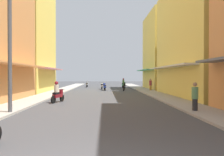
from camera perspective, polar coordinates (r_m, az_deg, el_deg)
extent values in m
plane|color=#424244|center=(23.67, -2.37, -4.19)|extent=(105.46, 105.46, 0.00)
cube|color=#ADA89E|center=(24.33, -15.50, -3.94)|extent=(2.13, 55.94, 0.12)
cube|color=#9E9991|center=(24.26, 10.80, -3.94)|extent=(2.13, 55.94, 0.12)
cube|color=#D88C4C|center=(17.69, -22.64, 3.21)|extent=(1.10, 8.90, 0.12)
cube|color=#EFD159|center=(28.80, -22.42, 14.35)|extent=(6.00, 8.70, 17.69)
cube|color=#B7727F|center=(26.97, -15.37, 2.33)|extent=(1.10, 7.83, 0.12)
cube|color=#EFD159|center=(22.60, 23.01, 9.48)|extent=(6.00, 12.64, 10.97)
cube|color=silver|center=(21.11, 14.33, 2.81)|extent=(1.10, 11.37, 0.12)
cube|color=#EFD159|center=(33.51, 14.44, 6.64)|extent=(6.00, 8.91, 11.03)
cube|color=#4CB28C|center=(32.52, 8.50, 2.05)|extent=(1.10, 8.02, 0.12)
cylinder|color=black|center=(29.37, 3.23, -2.71)|extent=(0.17, 0.57, 0.56)
cylinder|color=black|center=(28.13, 3.04, -2.86)|extent=(0.17, 0.57, 0.56)
cube|color=black|center=(28.69, 3.13, -2.35)|extent=(0.44, 1.03, 0.24)
cube|color=black|center=(28.48, 3.10, -1.97)|extent=(0.37, 0.60, 0.14)
cylinder|color=black|center=(29.23, 3.21, -1.90)|extent=(0.28, 0.28, 0.45)
cylinder|color=black|center=(29.22, 3.21, -1.41)|extent=(0.55, 0.12, 0.03)
cylinder|color=black|center=(17.26, -12.92, -5.07)|extent=(0.25, 0.56, 0.56)
cylinder|color=black|center=(16.18, -15.05, -5.45)|extent=(0.25, 0.56, 0.56)
cube|color=maroon|center=(16.65, -14.04, -4.52)|extent=(0.57, 1.04, 0.24)
cube|color=black|center=(16.46, -14.39, -3.88)|extent=(0.44, 0.62, 0.14)
cylinder|color=maroon|center=(17.11, -13.12, -3.71)|extent=(0.28, 0.28, 0.45)
cylinder|color=black|center=(17.10, -13.13, -2.87)|extent=(0.53, 0.20, 0.03)
cylinder|color=beige|center=(16.48, -14.30, -2.65)|extent=(0.34, 0.34, 0.55)
sphere|color=maroon|center=(16.46, -14.31, -1.26)|extent=(0.26, 0.26, 0.26)
cylinder|color=black|center=(38.39, -6.42, -1.93)|extent=(0.10, 0.56, 0.56)
cylinder|color=black|center=(37.15, -6.63, -2.02)|extent=(0.10, 0.56, 0.56)
cube|color=#B2B2B7|center=(37.71, -6.53, -1.64)|extent=(0.31, 1.01, 0.24)
cube|color=black|center=(37.51, -6.56, -1.35)|extent=(0.30, 0.57, 0.14)
cylinder|color=#B2B2B7|center=(38.25, -6.44, -1.31)|extent=(0.28, 0.28, 0.45)
cylinder|color=black|center=(38.24, -6.44, -0.94)|extent=(0.55, 0.05, 0.03)
cylinder|color=black|center=(33.96, 3.36, -2.26)|extent=(0.19, 0.56, 0.56)
cylinder|color=black|center=(35.16, 2.78, -2.16)|extent=(0.19, 0.56, 0.56)
cube|color=#197233|center=(34.60, 3.04, -1.84)|extent=(0.47, 1.04, 0.24)
cube|color=black|center=(34.78, 2.95, -1.50)|extent=(0.38, 0.60, 0.14)
cylinder|color=#197233|center=(34.06, 3.30, -1.54)|extent=(0.28, 0.28, 0.45)
cylinder|color=black|center=(34.05, 3.30, -1.12)|extent=(0.55, 0.13, 0.03)
cylinder|color=#598C59|center=(34.72, 2.97, -0.93)|extent=(0.34, 0.34, 0.55)
sphere|color=maroon|center=(34.71, 2.97, -0.27)|extent=(0.26, 0.26, 0.26)
cylinder|color=black|center=(29.70, -2.06, -2.67)|extent=(0.14, 0.57, 0.56)
cylinder|color=black|center=(28.46, -1.80, -2.82)|extent=(0.14, 0.57, 0.56)
cube|color=#1E38B7|center=(29.02, -1.92, -2.32)|extent=(0.38, 1.02, 0.24)
cube|color=black|center=(28.81, -1.88, -1.94)|extent=(0.34, 0.59, 0.14)
cylinder|color=#1E38B7|center=(29.56, -2.03, -1.87)|extent=(0.28, 0.28, 0.45)
cylinder|color=black|center=(29.55, -2.04, -1.39)|extent=(0.55, 0.09, 0.03)
cylinder|color=black|center=(32.41, -2.74, -2.40)|extent=(0.12, 0.56, 0.56)
cylinder|color=black|center=(31.16, -2.60, -2.52)|extent=(0.12, 0.56, 0.56)
cube|color=silver|center=(31.72, -2.66, -2.07)|extent=(0.35, 1.02, 0.24)
cube|color=black|center=(31.51, -2.64, -1.72)|extent=(0.32, 0.58, 0.14)
cylinder|color=silver|center=(32.26, -2.73, -1.67)|extent=(0.28, 0.28, 0.45)
cylinder|color=black|center=(32.25, -2.73, -1.22)|extent=(0.55, 0.07, 0.03)
cylinder|color=#BF8C3F|center=(28.33, 9.99, -2.66)|extent=(0.28, 0.28, 0.74)
cylinder|color=#99333F|center=(28.30, 10.00, -1.27)|extent=(0.34, 0.34, 0.63)
sphere|color=tan|center=(28.29, 10.00, -0.36)|extent=(0.22, 0.22, 0.22)
cylinder|color=#262628|center=(12.58, 20.81, -6.79)|extent=(0.28, 0.28, 0.75)
cylinder|color=#598C59|center=(12.51, 20.82, -3.66)|extent=(0.34, 0.34, 0.63)
sphere|color=#9E7256|center=(12.48, 20.83, -1.58)|extent=(0.22, 0.22, 0.22)
cylinder|color=#4C4C4F|center=(12.47, -25.10, 7.94)|extent=(0.20, 0.20, 7.18)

